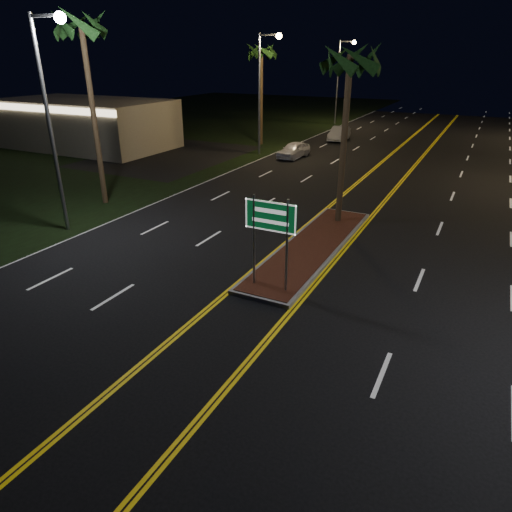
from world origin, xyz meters
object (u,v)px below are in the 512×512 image
Objects in this scene: streetlight_left_mid at (264,81)px; streetlight_left_far at (341,73)px; streetlight_left_near at (52,103)px; palm_median at (350,60)px; median_island at (312,247)px; palm_left_far at (261,52)px; car_near at (294,149)px; highway_sign at (270,225)px; commercial_building at (85,123)px; car_far at (339,132)px; palm_left_near at (81,27)px.

streetlight_left_mid is 1.00× the size of streetlight_left_far.
palm_median is at bearing 31.49° from streetlight_left_near.
palm_left_far is (-12.80, 21.00, 7.66)m from median_island.
streetlight_left_far reaches higher than palm_left_far.
streetlight_left_mid reaches higher than car_near.
highway_sign is 22.56m from car_near.
streetlight_left_near is at bearing 173.53° from highway_sign.
streetlight_left_far is 1.02× the size of palm_left_far.
car_near is at bearing 115.04° from median_island.
palm_median is at bearing -20.05° from commercial_building.
median_island is 2.40× the size of car_near.
highway_sign is at bearing -63.41° from streetlight_left_mid.
commercial_building is 22.49m from streetlight_left_near.
streetlight_left_mid is 2.11× the size of car_near.
palm_left_far is at bearing -140.83° from car_far.
streetlight_left_near reaches higher than palm_left_far.
commercial_building is (-26.00, 17.19, -0.40)m from highway_sign.
streetlight_left_far is at bearing 90.00° from streetlight_left_near.
palm_median is (26.00, -9.49, 5.27)m from commercial_building.
streetlight_left_mid is 5.65m from car_near.
commercial_building is at bearing 159.95° from palm_median.
palm_median is at bearing -53.82° from palm_left_far.
streetlight_left_far is 35.18m from palm_median.
car_far is at bearing 77.97° from palm_left_near.
car_far is (5.68, 5.26, -7.00)m from palm_left_far.
palm_left_far is (-12.80, 25.20, 5.34)m from highway_sign.
palm_median reaches higher than car_near.
palm_median is at bearing 90.00° from median_island.
median_island is 1.05× the size of palm_left_near.
car_far is (3.50, 29.26, -4.91)m from streetlight_left_near.
streetlight_left_near is 1.02× the size of palm_left_far.
car_far is (-7.12, 26.26, 0.66)m from median_island.
streetlight_left_far is at bearing 87.00° from palm_left_near.
median_island is 1.14× the size of streetlight_left_mid.
palm_left_near is 27.02m from car_far.
streetlight_left_mid is 11.05m from car_far.
streetlight_left_near is 20.00m from streetlight_left_mid.
streetlight_left_near is 1.08× the size of palm_median.
commercial_building is 1.67× the size of streetlight_left_mid.
car_far is at bearing -71.97° from streetlight_left_far.
car_far is at bearing 107.37° from palm_median.
car_far is (-7.12, 30.46, -1.66)m from highway_sign.
palm_left_near is 1.11× the size of palm_left_far.
car_far is (3.50, 9.26, -4.91)m from streetlight_left_mid.
commercial_building is at bearing -122.65° from streetlight_left_far.
car_near reaches higher than median_island.
highway_sign is 0.36× the size of palm_left_far.
highway_sign is 31.17m from commercial_building.
median_island is 0.68× the size of commercial_building.
car_near is (4.62, 15.87, -7.97)m from palm_left_near.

